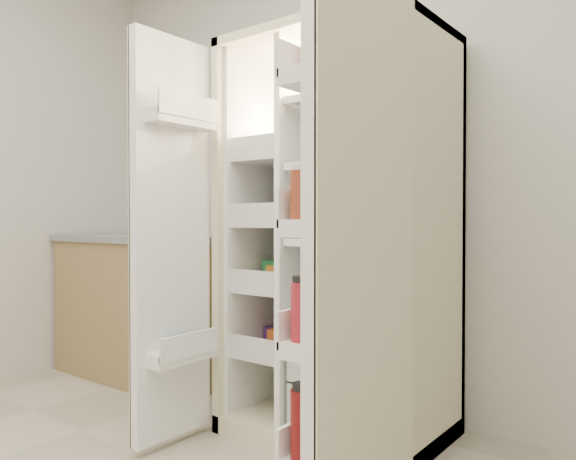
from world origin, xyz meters
The scene contains 5 objects.
wall_back centered at (0.00, 2.00, 1.35)m, with size 4.00×0.02×2.70m, color silver.
refrigerator centered at (0.08, 1.65, 0.74)m, with size 0.92×0.70×1.80m.
freezer_door centered at (-0.44, 1.05, 0.89)m, with size 0.15×0.40×1.72m.
fridge_door centered at (0.54, 0.96, 0.87)m, with size 0.17×0.58×1.72m.
kitchen_counter centered at (-1.38, 1.66, 0.44)m, with size 1.21×0.65×0.88m.
Camera 1 is at (1.40, -0.50, 0.97)m, focal length 34.00 mm.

